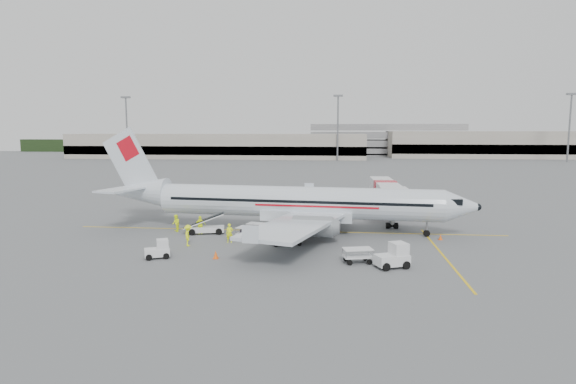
% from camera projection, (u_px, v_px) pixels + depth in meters
% --- Properties ---
extents(ground, '(360.00, 360.00, 0.00)m').
position_uv_depth(ground, '(286.00, 231.00, 49.45)').
color(ground, '#56595B').
extents(stripe_lead, '(44.00, 0.20, 0.01)m').
position_uv_depth(stripe_lead, '(286.00, 231.00, 49.45)').
color(stripe_lead, yellow).
rests_on(stripe_lead, ground).
extents(stripe_cross, '(0.20, 20.00, 0.01)m').
position_uv_depth(stripe_cross, '(442.00, 254.00, 40.12)').
color(stripe_cross, yellow).
rests_on(stripe_cross, ground).
extents(terminal_west, '(110.00, 22.00, 9.00)m').
position_uv_depth(terminal_west, '(218.00, 146.00, 181.24)').
color(terminal_west, gray).
rests_on(terminal_west, ground).
extents(terminal_east, '(90.00, 26.00, 10.00)m').
position_uv_depth(terminal_east, '(507.00, 144.00, 184.68)').
color(terminal_east, gray).
rests_on(terminal_east, ground).
extents(parking_garage, '(62.00, 24.00, 14.00)m').
position_uv_depth(parking_garage, '(385.00, 138.00, 203.84)').
color(parking_garage, slate).
rests_on(parking_garage, ground).
extents(treeline, '(300.00, 3.00, 6.00)m').
position_uv_depth(treeline, '(327.00, 146.00, 221.72)').
color(treeline, black).
rests_on(treeline, ground).
extents(mast_west, '(3.20, 1.20, 22.00)m').
position_uv_depth(mast_west, '(127.00, 128.00, 171.66)').
color(mast_west, slate).
rests_on(mast_west, ground).
extents(mast_center, '(3.20, 1.20, 22.00)m').
position_uv_depth(mast_center, '(338.00, 128.00, 163.95)').
color(mast_center, slate).
rests_on(mast_center, ground).
extents(mast_east, '(3.20, 1.20, 22.00)m').
position_uv_depth(mast_east, '(569.00, 128.00, 156.25)').
color(mast_east, slate).
rests_on(mast_east, ground).
extents(aircraft, '(40.18, 32.79, 10.39)m').
position_uv_depth(aircraft, '(298.00, 181.00, 48.61)').
color(aircraft, silver).
rests_on(aircraft, ground).
extents(jet_bridge, '(3.73, 16.91, 4.41)m').
position_uv_depth(jet_bridge, '(385.00, 200.00, 56.48)').
color(jet_bridge, silver).
rests_on(jet_bridge, ground).
extents(belt_loader, '(5.11, 2.80, 2.62)m').
position_uv_depth(belt_loader, '(206.00, 221.00, 48.10)').
color(belt_loader, silver).
rests_on(belt_loader, ground).
extents(tug_fore, '(2.81, 2.26, 1.90)m').
position_uv_depth(tug_fore, '(392.00, 255.00, 36.11)').
color(tug_fore, silver).
rests_on(tug_fore, ground).
extents(tug_mid, '(2.20, 1.71, 1.50)m').
position_uv_depth(tug_mid, '(282.00, 237.00, 43.33)').
color(tug_mid, silver).
rests_on(tug_mid, ground).
extents(tug_aft, '(2.25, 1.83, 1.52)m').
position_uv_depth(tug_aft, '(157.00, 249.00, 38.85)').
color(tug_aft, silver).
rests_on(tug_aft, ground).
extents(cart_loaded_a, '(2.48, 1.81, 1.16)m').
position_uv_depth(cart_loaded_a, '(259.00, 229.00, 47.66)').
color(cart_loaded_a, silver).
rests_on(cart_loaded_a, ground).
extents(cart_loaded_b, '(2.52, 1.86, 1.18)m').
position_uv_depth(cart_loaded_b, '(249.00, 233.00, 45.62)').
color(cart_loaded_b, silver).
rests_on(cart_loaded_b, ground).
extents(cart_empty_a, '(2.22, 1.45, 1.10)m').
position_uv_depth(cart_empty_a, '(291.00, 239.00, 43.55)').
color(cart_empty_a, silver).
rests_on(cart_empty_a, ground).
extents(cart_empty_b, '(2.50, 1.82, 1.17)m').
position_uv_depth(cart_empty_b, '(358.00, 256.00, 37.45)').
color(cart_empty_b, silver).
rests_on(cart_empty_b, ground).
extents(cone_nose, '(0.34, 0.34, 0.56)m').
position_uv_depth(cone_nose, '(441.00, 237.00, 45.45)').
color(cone_nose, '#FF5A10').
rests_on(cone_nose, ground).
extents(cone_port, '(0.44, 0.44, 0.71)m').
position_uv_depth(cone_port, '(306.00, 203.00, 66.35)').
color(cone_port, '#FF5A10').
rests_on(cone_port, ground).
extents(cone_stbd, '(0.42, 0.42, 0.69)m').
position_uv_depth(cone_stbd, '(216.00, 254.00, 38.78)').
color(cone_stbd, '#FF5A10').
rests_on(cone_stbd, ground).
extents(crew_a, '(0.71, 0.53, 1.77)m').
position_uv_depth(crew_a, '(230.00, 233.00, 44.28)').
color(crew_a, '#DDF110').
rests_on(crew_a, ground).
extents(crew_b, '(1.02, 1.08, 1.77)m').
position_uv_depth(crew_b, '(176.00, 223.00, 49.00)').
color(crew_b, '#DDF110').
rests_on(crew_b, ground).
extents(crew_c, '(1.01, 1.39, 1.92)m').
position_uv_depth(crew_c, '(188.00, 235.00, 42.94)').
color(crew_c, '#DDF110').
rests_on(crew_c, ground).
extents(crew_d, '(1.16, 0.72, 1.83)m').
position_uv_depth(crew_d, '(200.00, 225.00, 47.94)').
color(crew_d, '#DDF110').
rests_on(crew_d, ground).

